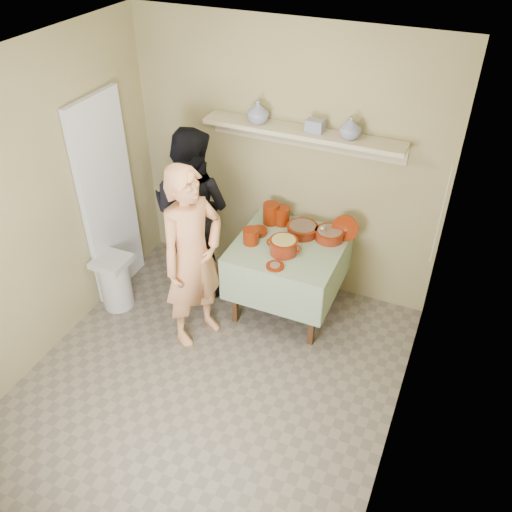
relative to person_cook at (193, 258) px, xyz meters
The scene contains 22 objects.
ground 1.12m from the person_cook, 58.59° to the right, with size 3.50×3.50×0.00m, color #74695B.
tile_panel 1.14m from the person_cook, 162.89° to the left, with size 0.06×0.70×2.00m, color silver.
plate_stack_a 0.99m from the person_cook, 70.03° to the left, with size 0.16×0.16×0.21m, color #661C0A.
plate_stack_b 1.05m from the person_cook, 65.40° to the left, with size 0.15×0.15×0.18m, color #661C0A.
bowl_stack 0.62m from the person_cook, 60.98° to the left, with size 0.15×0.15×0.15m, color #661C0A.
empty_bowl 0.77m from the person_cook, 66.74° to the left, with size 0.16×0.16×0.05m, color #661C0A.
propped_lid 1.42m from the person_cook, 41.42° to the left, with size 0.25×0.25×0.02m, color #661C0A.
vase_right 1.70m from the person_cook, 45.24° to the left, with size 0.18×0.18×0.19m, color navy.
vase_left 1.40m from the person_cook, 80.60° to the left, with size 0.19×0.19×0.20m, color navy.
ceramic_box 1.53m from the person_cook, 55.83° to the left, with size 0.15×0.11×0.11m, color navy.
person_cook is the anchor object (origin of this frame).
person_helper 0.79m from the person_cook, 119.89° to the left, with size 0.83×0.64×1.70m, color black.
room_shell 1.04m from the person_cook, 58.59° to the right, with size 3.04×3.54×2.62m.
serving_table 0.94m from the person_cook, 46.65° to the left, with size 0.97×0.97×0.76m.
cazuela_meat_a 1.10m from the person_cook, 51.66° to the left, with size 0.30×0.30×0.10m.
cazuela_meat_b 1.29m from the person_cook, 43.21° to the left, with size 0.28×0.28×0.10m.
ladle 1.22m from the person_cook, 44.25° to the left, with size 0.08×0.26×0.19m.
cazuela_rice 0.81m from the person_cook, 39.20° to the left, with size 0.33×0.25×0.14m.
front_plate 0.71m from the person_cook, 24.38° to the left, with size 0.16×0.16×0.03m.
wall_shelf 1.44m from the person_cook, 60.89° to the left, with size 1.80×0.25×0.21m.
trash_bin 1.09m from the person_cook, behind, with size 0.32×0.32×0.56m.
electrical_cord 2.08m from the person_cook, 25.06° to the left, with size 0.01×0.05×0.90m.
Camera 1 is at (1.60, -2.55, 3.59)m, focal length 38.00 mm.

